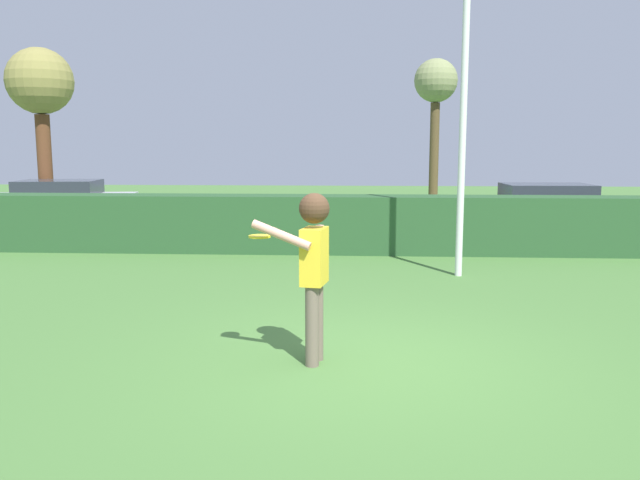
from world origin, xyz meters
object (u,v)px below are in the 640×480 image
(lamppost, at_px, (465,56))
(willow_tree, at_px, (436,89))
(parked_car_silver, at_px, (60,200))
(person, at_px, (313,258))
(parked_car_blue, at_px, (546,205))
(frisbee, at_px, (260,236))
(maple_tree, at_px, (40,87))

(lamppost, distance_m, willow_tree, 11.34)
(parked_car_silver, relative_size, willow_tree, 0.85)
(person, bearing_deg, parked_car_blue, 63.30)
(parked_car_blue, bearing_deg, frisbee, -119.00)
(frisbee, height_order, parked_car_blue, frisbee)
(person, relative_size, parked_car_silver, 0.41)
(parked_car_blue, bearing_deg, willow_tree, 114.27)
(frisbee, distance_m, willow_tree, 16.62)
(maple_tree, bearing_deg, parked_car_silver, -50.38)
(person, height_order, maple_tree, maple_tree)
(lamppost, bearing_deg, maple_tree, 144.12)
(frisbee, relative_size, lamppost, 0.03)
(maple_tree, xyz_separation_m, willow_tree, (12.20, 3.08, 0.16))
(person, height_order, parked_car_silver, person)
(person, height_order, parked_car_blue, person)
(lamppost, xyz_separation_m, maple_tree, (-11.36, 8.22, 0.27))
(person, relative_size, lamppost, 0.26)
(lamppost, bearing_deg, willow_tree, 85.75)
(parked_car_silver, bearing_deg, willow_tree, 20.39)
(person, xyz_separation_m, willow_tree, (3.05, 15.98, 3.04))
(parked_car_blue, distance_m, willow_tree, 6.70)
(person, bearing_deg, maple_tree, 125.33)
(parked_car_blue, xyz_separation_m, willow_tree, (-2.36, 5.23, 3.46))
(person, relative_size, willow_tree, 0.34)
(frisbee, bearing_deg, lamppost, 59.45)
(parked_car_blue, relative_size, willow_tree, 0.82)
(lamppost, relative_size, maple_tree, 1.32)
(frisbee, xyz_separation_m, willow_tree, (3.60, 15.98, 2.82))
(parked_car_silver, distance_m, parked_car_blue, 13.67)
(person, xyz_separation_m, lamppost, (2.21, 4.69, 2.61))
(frisbee, relative_size, parked_car_silver, 0.05)
(maple_tree, bearing_deg, person, -54.67)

